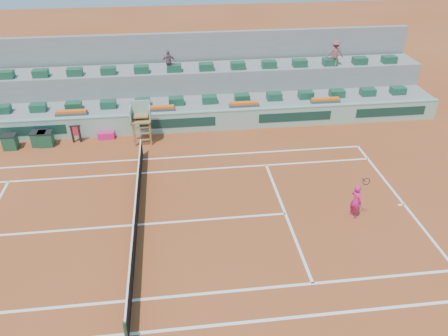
{
  "coord_description": "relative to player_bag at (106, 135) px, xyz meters",
  "views": [
    {
      "loc": [
        1.9,
        -14.77,
        11.71
      ],
      "look_at": [
        4.0,
        2.5,
        1.0
      ],
      "focal_mm": 35.0,
      "sensor_mm": 36.0,
      "label": 1
    }
  ],
  "objects": [
    {
      "name": "ground",
      "position": [
        2.12,
        -8.13,
        -0.2
      ],
      "size": [
        90.0,
        90.0,
        0.0
      ],
      "primitive_type": "plane",
      "color": "#913F1C",
      "rests_on": "ground"
    },
    {
      "name": "seating_tier_lower",
      "position": [
        2.12,
        2.57,
        0.4
      ],
      "size": [
        36.0,
        4.0,
        1.2
      ],
      "primitive_type": "cube",
      "color": "gray",
      "rests_on": "ground"
    },
    {
      "name": "seating_tier_upper",
      "position": [
        2.12,
        4.17,
        1.1
      ],
      "size": [
        36.0,
        2.4,
        2.6
      ],
      "primitive_type": "cube",
      "color": "gray",
      "rests_on": "ground"
    },
    {
      "name": "stadium_back_wall",
      "position": [
        2.12,
        5.77,
        2.0
      ],
      "size": [
        36.0,
        0.4,
        4.4
      ],
      "primitive_type": "cube",
      "color": "gray",
      "rests_on": "ground"
    },
    {
      "name": "player_bag",
      "position": [
        0.0,
        0.0,
        0.0
      ],
      "size": [
        0.92,
        0.41,
        0.41
      ],
      "primitive_type": "cube",
      "color": "#E11D70",
      "rests_on": "ground"
    },
    {
      "name": "spectator_mid",
      "position": [
        3.83,
        3.44,
        3.08
      ],
      "size": [
        0.81,
        0.34,
        1.37
      ],
      "primitive_type": "imported",
      "rotation": [
        0.0,
        0.0,
        3.13
      ],
      "color": "#79505C",
      "rests_on": "seating_tier_upper"
    },
    {
      "name": "spectator_right",
      "position": [
        14.32,
        3.4,
        3.23
      ],
      "size": [
        1.14,
        0.73,
        1.66
      ],
      "primitive_type": "imported",
      "rotation": [
        0.0,
        0.0,
        3.03
      ],
      "color": "#8C464B",
      "rests_on": "seating_tier_upper"
    },
    {
      "name": "court_lines",
      "position": [
        2.12,
        -8.13,
        -0.2
      ],
      "size": [
        23.89,
        11.09,
        0.01
      ],
      "color": "white",
      "rests_on": "ground"
    },
    {
      "name": "tennis_net",
      "position": [
        2.12,
        -8.13,
        0.32
      ],
      "size": [
        0.1,
        11.97,
        1.1
      ],
      "color": "black",
      "rests_on": "ground"
    },
    {
      "name": "advertising_hoarding",
      "position": [
        2.15,
        0.37,
        0.43
      ],
      "size": [
        36.0,
        0.34,
        1.26
      ],
      "color": "#8FB39F",
      "rests_on": "ground"
    },
    {
      "name": "umpire_chair",
      "position": [
        2.12,
        -0.63,
        1.34
      ],
      "size": [
        1.1,
        0.9,
        2.4
      ],
      "color": "olive",
      "rests_on": "ground"
    },
    {
      "name": "seat_row_lower",
      "position": [
        2.12,
        1.67,
        1.22
      ],
      "size": [
        32.9,
        0.6,
        0.44
      ],
      "color": "#1A4E34",
      "rests_on": "seating_tier_lower"
    },
    {
      "name": "seat_row_upper",
      "position": [
        2.12,
        3.57,
        2.62
      ],
      "size": [
        32.9,
        0.6,
        0.44
      ],
      "color": "#1A4E34",
      "rests_on": "seating_tier_upper"
    },
    {
      "name": "flower_planters",
      "position": [
        0.62,
        0.87,
        1.13
      ],
      "size": [
        26.8,
        0.36,
        0.28
      ],
      "color": "#4B4B4B",
      "rests_on": "seating_tier_lower"
    },
    {
      "name": "drink_cooler_a",
      "position": [
        -3.19,
        -0.44,
        0.22
      ],
      "size": [
        0.78,
        0.68,
        0.84
      ],
      "color": "#16442B",
      "rests_on": "ground"
    },
    {
      "name": "drink_cooler_b",
      "position": [
        -3.56,
        -0.35,
        0.22
      ],
      "size": [
        0.84,
        0.73,
        0.84
      ],
      "color": "#16442B",
      "rests_on": "ground"
    },
    {
      "name": "drink_cooler_c",
      "position": [
        -5.07,
        -0.56,
        0.22
      ],
      "size": [
        0.76,
        0.66,
        0.84
      ],
      "color": "#16442B",
      "rests_on": "ground"
    },
    {
      "name": "towel_rack",
      "position": [
        -1.59,
        -0.21,
        0.4
      ],
      "size": [
        0.61,
        0.1,
        1.03
      ],
      "color": "black",
      "rests_on": "ground"
    },
    {
      "name": "tennis_player",
      "position": [
        11.43,
        -8.62,
        0.59
      ],
      "size": [
        0.55,
        0.9,
        2.28
      ],
      "color": "#E11D70",
      "rests_on": "ground"
    }
  ]
}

